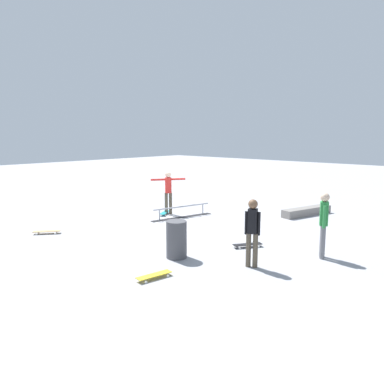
{
  "coord_description": "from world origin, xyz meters",
  "views": [
    {
      "loc": [
        8.92,
        8.53,
        3.01
      ],
      "look_at": [
        -0.58,
        -0.18,
        1.0
      ],
      "focal_mm": 34.44,
      "sensor_mm": 36.0,
      "label": 1
    }
  ],
  "objects_px": {
    "grind_rail": "(182,212)",
    "bystander_black_shirt": "(252,229)",
    "skater_main": "(168,190)",
    "loose_skateboard_natural": "(47,231)",
    "loose_skateboard_yellow": "(154,275)",
    "trash_bin": "(176,239)",
    "skateboard_main": "(165,213)",
    "skate_ledge": "(307,211)",
    "bystander_green_shirt": "(324,221)",
    "loose_skateboard_black": "(248,245)"
  },
  "relations": [
    {
      "from": "grind_rail",
      "to": "skateboard_main",
      "type": "xyz_separation_m",
      "value": [
        0.08,
        -0.83,
        -0.11
      ]
    },
    {
      "from": "grind_rail",
      "to": "bystander_black_shirt",
      "type": "distance_m",
      "value": 5.45
    },
    {
      "from": "bystander_green_shirt",
      "to": "loose_skateboard_natural",
      "type": "xyz_separation_m",
      "value": [
        3.55,
        -7.16,
        -0.85
      ]
    },
    {
      "from": "trash_bin",
      "to": "bystander_green_shirt",
      "type": "bearing_deg",
      "value": 132.23
    },
    {
      "from": "skate_ledge",
      "to": "loose_skateboard_black",
      "type": "relative_size",
      "value": 2.91
    },
    {
      "from": "skateboard_main",
      "to": "bystander_black_shirt",
      "type": "xyz_separation_m",
      "value": [
        2.52,
        5.58,
        0.82
      ]
    },
    {
      "from": "skateboard_main",
      "to": "loose_skateboard_black",
      "type": "height_order",
      "value": "same"
    },
    {
      "from": "skate_ledge",
      "to": "skateboard_main",
      "type": "xyz_separation_m",
      "value": [
        3.54,
        -4.04,
        -0.07
      ]
    },
    {
      "from": "skater_main",
      "to": "skate_ledge",
      "type": "bearing_deg",
      "value": 164.26
    },
    {
      "from": "grind_rail",
      "to": "trash_bin",
      "type": "relative_size",
      "value": 2.7
    },
    {
      "from": "bystander_black_shirt",
      "to": "loose_skateboard_black",
      "type": "relative_size",
      "value": 2.02
    },
    {
      "from": "skater_main",
      "to": "bystander_green_shirt",
      "type": "bearing_deg",
      "value": 115.34
    },
    {
      "from": "skater_main",
      "to": "skateboard_main",
      "type": "height_order",
      "value": "skater_main"
    },
    {
      "from": "loose_skateboard_black",
      "to": "trash_bin",
      "type": "distance_m",
      "value": 2.1
    },
    {
      "from": "skate_ledge",
      "to": "loose_skateboard_natural",
      "type": "bearing_deg",
      "value": -30.79
    },
    {
      "from": "grind_rail",
      "to": "skater_main",
      "type": "xyz_separation_m",
      "value": [
        -0.04,
        -0.76,
        0.77
      ]
    },
    {
      "from": "skate_ledge",
      "to": "skater_main",
      "type": "height_order",
      "value": "skater_main"
    },
    {
      "from": "skater_main",
      "to": "bystander_black_shirt",
      "type": "distance_m",
      "value": 6.11
    },
    {
      "from": "skateboard_main",
      "to": "loose_skateboard_yellow",
      "type": "distance_m",
      "value": 6.33
    },
    {
      "from": "grind_rail",
      "to": "loose_skateboard_natural",
      "type": "distance_m",
      "value": 4.68
    },
    {
      "from": "skater_main",
      "to": "loose_skateboard_natural",
      "type": "bearing_deg",
      "value": 24.23
    },
    {
      "from": "loose_skateboard_natural",
      "to": "skate_ledge",
      "type": "bearing_deg",
      "value": -172.23
    },
    {
      "from": "skater_main",
      "to": "bystander_black_shirt",
      "type": "bearing_deg",
      "value": 97.9
    },
    {
      "from": "grind_rail",
      "to": "loose_skateboard_black",
      "type": "distance_m",
      "value": 4.08
    },
    {
      "from": "bystander_green_shirt",
      "to": "loose_skateboard_natural",
      "type": "distance_m",
      "value": 8.04
    },
    {
      "from": "skater_main",
      "to": "loose_skateboard_natural",
      "type": "distance_m",
      "value": 4.62
    },
    {
      "from": "loose_skateboard_black",
      "to": "loose_skateboard_yellow",
      "type": "distance_m",
      "value": 3.18
    },
    {
      "from": "loose_skateboard_yellow",
      "to": "loose_skateboard_natural",
      "type": "xyz_separation_m",
      "value": [
        -0.15,
        -5.11,
        0.0
      ]
    },
    {
      "from": "bystander_black_shirt",
      "to": "loose_skateboard_yellow",
      "type": "xyz_separation_m",
      "value": [
        1.98,
        -1.13,
        -0.82
      ]
    },
    {
      "from": "grind_rail",
      "to": "loose_skateboard_black",
      "type": "relative_size",
      "value": 3.19
    },
    {
      "from": "trash_bin",
      "to": "skate_ledge",
      "type": "bearing_deg",
      "value": 178.28
    },
    {
      "from": "loose_skateboard_black",
      "to": "loose_skateboard_natural",
      "type": "xyz_separation_m",
      "value": [
        3.03,
        -5.33,
        0.0
      ]
    },
    {
      "from": "skateboard_main",
      "to": "loose_skateboard_yellow",
      "type": "height_order",
      "value": "same"
    },
    {
      "from": "skater_main",
      "to": "loose_skateboard_black",
      "type": "xyz_separation_m",
      "value": [
        1.45,
        4.59,
        -0.88
      ]
    },
    {
      "from": "grind_rail",
      "to": "bystander_black_shirt",
      "type": "relative_size",
      "value": 1.58
    },
    {
      "from": "bystander_black_shirt",
      "to": "loose_skateboard_natural",
      "type": "xyz_separation_m",
      "value": [
        1.83,
        -6.24,
        -0.82
      ]
    },
    {
      "from": "skater_main",
      "to": "bystander_black_shirt",
      "type": "relative_size",
      "value": 1.04
    },
    {
      "from": "grind_rail",
      "to": "loose_skateboard_black",
      "type": "height_order",
      "value": "grind_rail"
    },
    {
      "from": "skateboard_main",
      "to": "bystander_black_shirt",
      "type": "height_order",
      "value": "bystander_black_shirt"
    },
    {
      "from": "bystander_green_shirt",
      "to": "trash_bin",
      "type": "relative_size",
      "value": 1.76
    },
    {
      "from": "loose_skateboard_yellow",
      "to": "skater_main",
      "type": "bearing_deg",
      "value": -127.17
    },
    {
      "from": "grind_rail",
      "to": "skate_ledge",
      "type": "height_order",
      "value": "grind_rail"
    },
    {
      "from": "loose_skateboard_yellow",
      "to": "trash_bin",
      "type": "relative_size",
      "value": 0.89
    },
    {
      "from": "skate_ledge",
      "to": "loose_skateboard_yellow",
      "type": "xyz_separation_m",
      "value": [
        8.04,
        0.4,
        -0.07
      ]
    },
    {
      "from": "loose_skateboard_black",
      "to": "trash_bin",
      "type": "xyz_separation_m",
      "value": [
        1.89,
        -0.82,
        0.39
      ]
    },
    {
      "from": "grind_rail",
      "to": "loose_skateboard_yellow",
      "type": "distance_m",
      "value": 5.83
    },
    {
      "from": "skateboard_main",
      "to": "bystander_green_shirt",
      "type": "relative_size",
      "value": 0.49
    },
    {
      "from": "skateboard_main",
      "to": "bystander_green_shirt",
      "type": "height_order",
      "value": "bystander_green_shirt"
    },
    {
      "from": "skater_main",
      "to": "grind_rail",
      "type": "bearing_deg",
      "value": 120.18
    },
    {
      "from": "loose_skateboard_yellow",
      "to": "bystander_green_shirt",
      "type": "bearing_deg",
      "value": 160.37
    }
  ]
}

